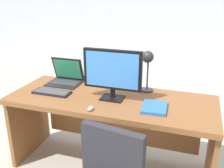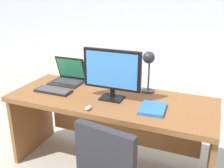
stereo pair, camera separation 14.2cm
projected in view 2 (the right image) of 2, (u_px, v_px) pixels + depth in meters
The scene contains 9 objects.
ground at pixel (149, 107), 3.92m from camera, with size 12.00×12.00×0.00m, color #B7B2A3.
back_wall at pixel (180, 2), 5.34m from camera, with size 10.00×0.10×2.80m, color silver.
desk at pixel (112, 115), 2.46m from camera, with size 1.86×0.73×0.75m.
monitor at pixel (112, 71), 2.25m from camera, with size 0.52×0.16×0.45m.
laptop at pixel (69, 74), 2.75m from camera, with size 0.34×0.28×0.26m.
keyboard at pixel (53, 91), 2.48m from camera, with size 0.36×0.14×0.02m.
mouse at pixel (88, 108), 2.12m from camera, with size 0.04×0.07×0.03m.
desk_lamp at pixel (149, 63), 2.37m from camera, with size 0.12×0.14×0.40m.
book at pixel (153, 109), 2.12m from camera, with size 0.22×0.26×0.02m.
Camera 2 is at (0.83, -2.00, 1.69)m, focal length 41.89 mm.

